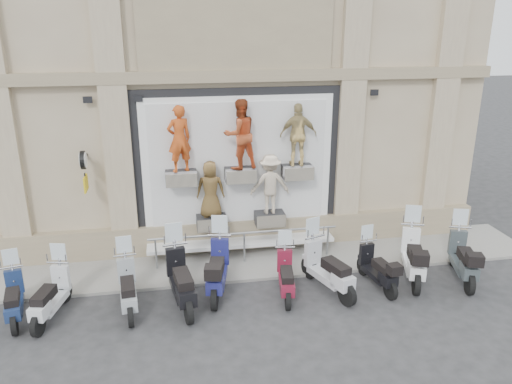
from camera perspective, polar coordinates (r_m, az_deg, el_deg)
ground at (r=11.78m, az=0.22°, el=-12.59°), size 90.00×90.00×0.00m
sidewalk at (r=13.57m, az=-1.40°, el=-7.87°), size 16.00×2.20×0.08m
building at (r=16.98m, az=-4.25°, el=18.35°), size 14.00×8.60×12.00m
shop_vitrine at (r=13.30m, az=-1.56°, el=2.66°), size 5.60×0.92×4.30m
guard_rail at (r=13.30m, az=-1.34°, el=-6.43°), size 5.06×0.10×0.93m
clock_sign_bracket at (r=12.96m, az=-19.07°, el=2.86°), size 0.10×0.80×1.02m
scooter_a at (r=12.08m, az=-26.07°, el=-10.00°), size 0.85×1.81×1.42m
scooter_b at (r=11.78m, az=-22.55°, el=-10.00°), size 0.95×1.92×1.50m
scooter_c at (r=11.55m, az=-14.53°, el=-9.58°), size 0.74×1.93×1.53m
scooter_d at (r=11.44m, az=-8.63°, el=-8.84°), size 0.93×2.21×1.74m
scooter_e at (r=11.85m, az=-4.44°, el=-7.74°), size 1.03×2.18×1.70m
scooter_f at (r=11.79m, az=3.47°, el=-8.67°), size 0.78×1.79×1.41m
scooter_g at (r=12.00m, az=8.26°, el=-7.66°), size 1.23×2.12×1.66m
scooter_h at (r=12.48m, az=13.74°, el=-7.61°), size 0.74×1.78×1.40m
scooter_i at (r=13.01m, az=17.64°, el=-6.07°), size 1.28×2.20×1.72m
scooter_j at (r=13.43m, az=22.71°, el=-6.07°), size 1.15×2.10×1.64m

